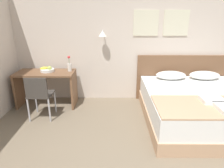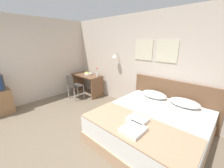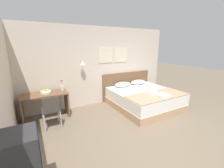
{
  "view_description": "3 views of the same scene",
  "coord_description": "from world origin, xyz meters",
  "px_view_note": "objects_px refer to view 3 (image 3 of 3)",
  "views": [
    {
      "loc": [
        -0.33,
        -1.55,
        1.87
      ],
      "look_at": [
        -0.35,
        1.88,
        0.67
      ],
      "focal_mm": 32.0,
      "sensor_mm": 36.0,
      "label": 1
    },
    {
      "loc": [
        2.3,
        -0.56,
        1.94
      ],
      "look_at": [
        0.06,
        1.86,
        0.9
      ],
      "focal_mm": 22.0,
      "sensor_mm": 36.0,
      "label": 2
    },
    {
      "loc": [
        -2.02,
        -1.92,
        2.04
      ],
      "look_at": [
        0.21,
        2.08,
        0.85
      ],
      "focal_mm": 24.0,
      "sensor_mm": 36.0,
      "label": 3
    }
  ],
  "objects_px": {
    "bed": "(144,99)",
    "fruit_bowl": "(46,92)",
    "flower_vase": "(62,87)",
    "folded_towel_near_foot": "(153,93)",
    "folded_towel_mid_bed": "(163,95)",
    "desk_chair": "(51,109)",
    "throw_blanket": "(157,95)",
    "headboard": "(127,85)",
    "television": "(19,152)",
    "pillow_left": "(123,84)",
    "pillow_right": "(138,82)",
    "desk": "(45,101)"
  },
  "relations": [
    {
      "from": "folded_towel_mid_bed",
      "to": "desk_chair",
      "type": "height_order",
      "value": "desk_chair"
    },
    {
      "from": "pillow_left",
      "to": "fruit_bowl",
      "type": "relative_size",
      "value": 2.16
    },
    {
      "from": "folded_towel_near_foot",
      "to": "folded_towel_mid_bed",
      "type": "height_order",
      "value": "same"
    },
    {
      "from": "folded_towel_near_foot",
      "to": "fruit_bowl",
      "type": "bearing_deg",
      "value": 158.01
    },
    {
      "from": "bed",
      "to": "flower_vase",
      "type": "height_order",
      "value": "flower_vase"
    },
    {
      "from": "throw_blanket",
      "to": "pillow_right",
      "type": "bearing_deg",
      "value": 75.43
    },
    {
      "from": "bed",
      "to": "folded_towel_near_foot",
      "type": "relative_size",
      "value": 6.09
    },
    {
      "from": "pillow_left",
      "to": "fruit_bowl",
      "type": "height_order",
      "value": "fruit_bowl"
    },
    {
      "from": "throw_blanket",
      "to": "folded_towel_near_foot",
      "type": "height_order",
      "value": "folded_towel_near_foot"
    },
    {
      "from": "flower_vase",
      "to": "fruit_bowl",
      "type": "bearing_deg",
      "value": -175.03
    },
    {
      "from": "pillow_left",
      "to": "television",
      "type": "relative_size",
      "value": 1.45
    },
    {
      "from": "headboard",
      "to": "throw_blanket",
      "type": "xyz_separation_m",
      "value": [
        0.0,
        -1.64,
        0.07
      ]
    },
    {
      "from": "folded_towel_near_foot",
      "to": "flower_vase",
      "type": "distance_m",
      "value": 2.74
    },
    {
      "from": "pillow_left",
      "to": "pillow_right",
      "type": "bearing_deg",
      "value": 0.0
    },
    {
      "from": "bed",
      "to": "fruit_bowl",
      "type": "bearing_deg",
      "value": 166.19
    },
    {
      "from": "desk_chair",
      "to": "folded_towel_near_foot",
      "type": "bearing_deg",
      "value": -10.03
    },
    {
      "from": "fruit_bowl",
      "to": "television",
      "type": "bearing_deg",
      "value": -101.3
    },
    {
      "from": "bed",
      "to": "folded_towel_near_foot",
      "type": "distance_m",
      "value": 0.56
    },
    {
      "from": "bed",
      "to": "throw_blanket",
      "type": "relative_size",
      "value": 1.07
    },
    {
      "from": "folded_towel_near_foot",
      "to": "desk_chair",
      "type": "xyz_separation_m",
      "value": [
        -2.87,
        0.51,
        -0.11
      ]
    },
    {
      "from": "pillow_right",
      "to": "headboard",
      "type": "bearing_deg",
      "value": 143.33
    },
    {
      "from": "bed",
      "to": "desk",
      "type": "bearing_deg",
      "value": 167.02
    },
    {
      "from": "pillow_left",
      "to": "television",
      "type": "xyz_separation_m",
      "value": [
        -3.13,
        -2.7,
        0.25
      ]
    },
    {
      "from": "fruit_bowl",
      "to": "flower_vase",
      "type": "relative_size",
      "value": 0.9
    },
    {
      "from": "headboard",
      "to": "fruit_bowl",
      "type": "xyz_separation_m",
      "value": [
        -2.95,
        -0.32,
        0.27
      ]
    },
    {
      "from": "pillow_left",
      "to": "folded_towel_near_foot",
      "type": "xyz_separation_m",
      "value": [
        0.31,
        -1.23,
        -0.03
      ]
    },
    {
      "from": "flower_vase",
      "to": "pillow_left",
      "type": "bearing_deg",
      "value": 0.4
    },
    {
      "from": "pillow_left",
      "to": "throw_blanket",
      "type": "height_order",
      "value": "pillow_left"
    },
    {
      "from": "pillow_left",
      "to": "desk_chair",
      "type": "xyz_separation_m",
      "value": [
        -2.57,
        -0.72,
        -0.14
      ]
    },
    {
      "from": "folded_towel_mid_bed",
      "to": "fruit_bowl",
      "type": "relative_size",
      "value": 1.2
    },
    {
      "from": "headboard",
      "to": "pillow_right",
      "type": "height_order",
      "value": "headboard"
    },
    {
      "from": "headboard",
      "to": "television",
      "type": "distance_m",
      "value": 4.59
    },
    {
      "from": "pillow_right",
      "to": "desk",
      "type": "bearing_deg",
      "value": -178.45
    },
    {
      "from": "folded_towel_mid_bed",
      "to": "desk",
      "type": "distance_m",
      "value": 3.37
    },
    {
      "from": "pillow_left",
      "to": "throw_blanket",
      "type": "bearing_deg",
      "value": -75.43
    },
    {
      "from": "bed",
      "to": "desk",
      "type": "height_order",
      "value": "desk"
    },
    {
      "from": "fruit_bowl",
      "to": "desk_chair",
      "type": "bearing_deg",
      "value": -87.41
    },
    {
      "from": "pillow_left",
      "to": "desk_chair",
      "type": "height_order",
      "value": "desk_chair"
    },
    {
      "from": "folded_towel_mid_bed",
      "to": "desk_chair",
      "type": "bearing_deg",
      "value": 165.1
    },
    {
      "from": "throw_blanket",
      "to": "fruit_bowl",
      "type": "xyz_separation_m",
      "value": [
        -2.95,
        1.32,
        0.2
      ]
    },
    {
      "from": "flower_vase",
      "to": "television",
      "type": "height_order",
      "value": "television"
    },
    {
      "from": "flower_vase",
      "to": "pillow_right",
      "type": "bearing_deg",
      "value": 0.3
    },
    {
      "from": "desk_chair",
      "to": "flower_vase",
      "type": "height_order",
      "value": "flower_vase"
    },
    {
      "from": "headboard",
      "to": "throw_blanket",
      "type": "distance_m",
      "value": 1.64
    },
    {
      "from": "headboard",
      "to": "pillow_right",
      "type": "bearing_deg",
      "value": -36.67
    },
    {
      "from": "pillow_right",
      "to": "desk",
      "type": "relative_size",
      "value": 0.53
    },
    {
      "from": "bed",
      "to": "flower_vase",
      "type": "bearing_deg",
      "value": 162.95
    },
    {
      "from": "pillow_left",
      "to": "bed",
      "type": "bearing_deg",
      "value": -65.47
    },
    {
      "from": "throw_blanket",
      "to": "fruit_bowl",
      "type": "bearing_deg",
      "value": 156.0
    },
    {
      "from": "bed",
      "to": "television",
      "type": "height_order",
      "value": "television"
    }
  ]
}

